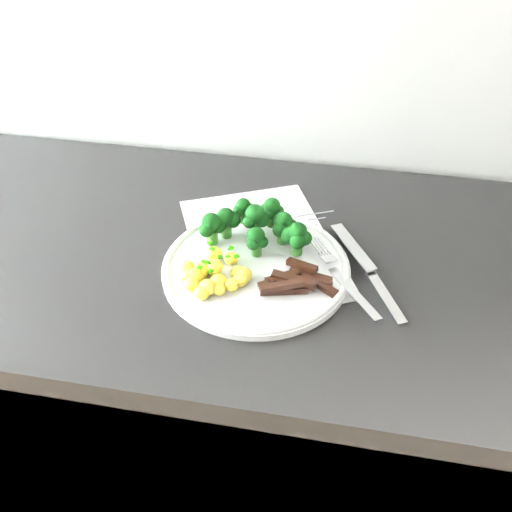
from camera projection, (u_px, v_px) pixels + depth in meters
counter at (306, 426)px, 1.18m from camera, size 2.33×0.58×0.88m
recipe_paper at (262, 246)px, 0.93m from camera, size 0.33×0.38×0.00m
plate at (256, 267)px, 0.88m from camera, size 0.29×0.29×0.02m
broccoli at (258, 224)px, 0.90m from camera, size 0.18×0.11×0.07m
potatoes at (213, 275)px, 0.84m from camera, size 0.11×0.11×0.04m
beef_strips at (295, 281)px, 0.84m from camera, size 0.12×0.09×0.03m
fork at (345, 281)px, 0.84m from camera, size 0.12×0.17×0.02m
knife at (375, 282)px, 0.85m from camera, size 0.12×0.21×0.02m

